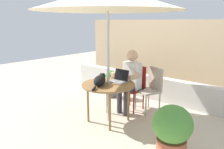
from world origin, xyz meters
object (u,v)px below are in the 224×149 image
chair_empty (151,86)px  cat (100,80)px  potted_plant_near_fence (111,83)px  patio_table (108,87)px  chair_occupied (134,84)px  laptop (120,78)px  person_seated (130,77)px  potted_plant_by_chair (172,130)px

chair_empty → cat: bearing=-110.4°
cat → potted_plant_near_fence: 1.48m
patio_table → chair_occupied: chair_occupied is taller
laptop → patio_table: bearing=-102.6°
chair_empty → cat: chair_empty is taller
patio_table → chair_occupied: 0.81m
cat → chair_occupied: bearing=86.0°
patio_table → potted_plant_near_fence: 1.36m
person_seated → potted_plant_near_fence: person_seated is taller
laptop → potted_plant_near_fence: laptop is taller
potted_plant_near_fence → potted_plant_by_chair: (2.18, -1.33, 0.06)m
person_seated → potted_plant_near_fence: bearing=154.2°
chair_occupied → potted_plant_by_chair: chair_occupied is taller
chair_occupied → chair_empty: same height
chair_occupied → cat: bearing=-94.0°
laptop → potted_plant_by_chair: laptop is taller
patio_table → potted_plant_near_fence: bearing=128.2°
chair_occupied → cat: size_ratio=1.50×
chair_empty → patio_table: bearing=-109.7°
cat → potted_plant_near_fence: bearing=122.6°
chair_occupied → potted_plant_by_chair: 1.75m
potted_plant_by_chair → chair_empty: bearing=130.6°
person_seated → laptop: person_seated is taller
chair_occupied → chair_empty: bearing=18.7°
laptop → cat: 0.41m
patio_table → chair_empty: chair_empty is taller
chair_empty → cat: (-0.39, -1.06, 0.26)m
cat → potted_plant_by_chair: (1.43, -0.15, -0.39)m
person_seated → laptop: (0.06, -0.39, 0.07)m
chair_empty → potted_plant_near_fence: (-1.15, 0.13, -0.18)m
chair_occupied → laptop: size_ratio=2.94×
patio_table → cat: cat is taller
cat → chair_empty: bearing=69.6°
potted_plant_by_chair → chair_occupied: bearing=141.2°
person_seated → patio_table: bearing=-90.0°
patio_table → chair_empty: size_ratio=1.05×
potted_plant_near_fence → patio_table: bearing=-51.8°
chair_empty → potted_plant_by_chair: size_ratio=1.22×
laptop → cat: laptop is taller
potted_plant_near_fence → laptop: bearing=-42.1°
chair_occupied → person_seated: size_ratio=0.72×
chair_empty → laptop: laptop is taller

